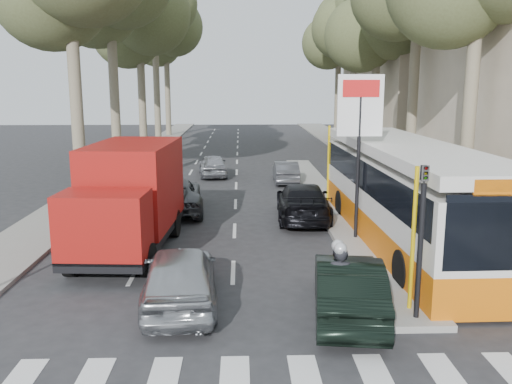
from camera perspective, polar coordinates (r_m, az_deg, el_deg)
ground at (r=13.82m, az=1.27°, el=-11.20°), size 120.00×120.00×0.00m
sidewalk_right at (r=39.22m, az=12.03°, el=3.37°), size 3.20×70.00×0.12m
median_left at (r=41.73m, az=-11.81°, el=3.85°), size 2.40×64.00×0.12m
traffic_island at (r=24.63m, az=7.53°, el=-1.02°), size 1.50×26.00×0.16m
building_far at (r=49.54m, az=17.92°, el=13.89°), size 11.00×20.00×16.00m
billboard at (r=18.24m, az=10.81°, el=6.11°), size 1.50×12.10×5.60m
traffic_light_island at (r=12.24m, az=17.09°, el=-2.44°), size 0.16×0.41×3.60m
tree_l_c at (r=41.74m, az=-12.03°, el=17.58°), size 7.40×7.20×13.71m
tree_l_d at (r=49.81m, az=-10.53°, el=18.57°), size 7.40×7.20×15.66m
tree_l_e at (r=57.58m, az=-9.35°, el=16.56°), size 7.40×7.20×14.49m
tree_r_c at (r=40.30m, az=12.85°, el=17.29°), size 7.40×7.20×13.32m
tree_r_d at (r=48.22m, az=10.58°, el=17.99°), size 7.40×7.20×14.88m
tree_r_e at (r=55.98m, az=8.87°, el=16.37°), size 7.40×7.20×14.10m
silver_hatchback at (r=13.34m, az=-8.00°, el=-8.72°), size 2.09×4.50×1.49m
dark_hatchback at (r=12.85m, az=9.68°, el=-9.75°), size 2.02×4.44×1.41m
queue_car_a at (r=22.98m, az=-8.71°, el=-0.35°), size 2.89×5.31×1.41m
queue_car_b at (r=21.50m, az=4.97°, el=-1.01°), size 2.28×5.10×1.45m
queue_car_c at (r=31.62m, az=-4.58°, el=2.82°), size 1.96×3.97×1.30m
queue_car_d at (r=29.57m, az=3.14°, el=2.13°), size 1.26×3.58×1.18m
queue_car_e at (r=25.73m, az=-14.28°, el=0.41°), size 1.92×4.17×1.18m
red_truck at (r=17.58m, az=-13.17°, el=-0.42°), size 2.80×6.55×3.42m
city_bus at (r=18.69m, az=15.39°, el=0.14°), size 3.07×13.04×3.42m
motorcycle at (r=12.50m, az=8.63°, el=-9.55°), size 0.82×2.24×1.91m
pedestrian_far at (r=24.31m, az=22.52°, el=0.09°), size 1.11×1.02×1.62m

